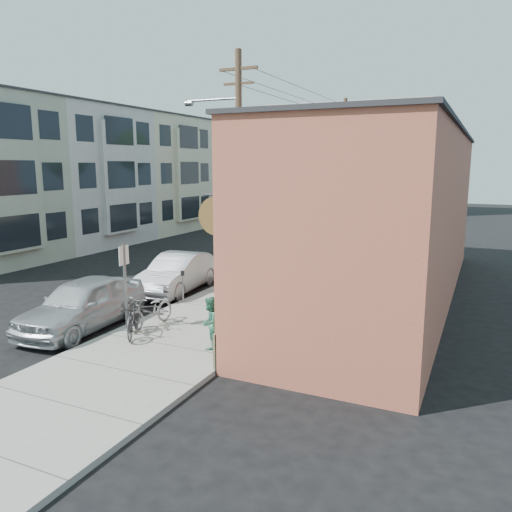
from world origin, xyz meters
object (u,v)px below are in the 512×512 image
at_px(patron_grey, 272,296).
at_px(parked_bike_b, 151,310).
at_px(parking_meter_far, 274,247).
at_px(bus, 307,207).
at_px(sign_post, 125,278).
at_px(car_3, 284,237).
at_px(parked_bike_a, 133,320).
at_px(car_1, 178,273).
at_px(patron_green, 210,323).
at_px(car_0, 83,304).
at_px(cyclist, 246,274).
at_px(parking_meter_near, 183,281).
at_px(tree_bare, 275,209).
at_px(car_4, 311,228).
at_px(patio_chair_a, 245,319).
at_px(patio_chair_b, 249,322).
at_px(tree_leafy_far, 361,146).
at_px(utility_pole_near, 238,163).
at_px(car_2, 244,250).
at_px(tree_leafy_mid, 331,157).

height_order(patron_grey, parked_bike_b, patron_grey).
bearing_deg(parking_meter_far, bus, 103.60).
distance_m(sign_post, car_3, 17.71).
bearing_deg(sign_post, parked_bike_a, -36.02).
height_order(sign_post, car_1, sign_post).
height_order(sign_post, car_3, sign_post).
relative_size(sign_post, patron_green, 1.85).
bearing_deg(car_0, cyclist, 51.87).
xyz_separation_m(parking_meter_near, parked_bike_b, (0.63, -2.85, -0.29)).
bearing_deg(car_0, car_3, 85.62).
bearing_deg(parked_bike_b, tree_bare, 95.56).
distance_m(parking_meter_near, parked_bike_a, 3.91).
height_order(parking_meter_near, patron_grey, patron_grey).
xyz_separation_m(patron_grey, car_4, (-5.40, 20.12, -0.31)).
xyz_separation_m(patio_chair_a, car_1, (-5.13, 3.94, 0.22)).
distance_m(patio_chair_b, patron_grey, 1.75).
distance_m(parking_meter_near, tree_leafy_far, 26.46).
xyz_separation_m(patron_green, car_0, (-4.87, 0.13, -0.06)).
bearing_deg(tree_leafy_far, parked_bike_a, -89.71).
distance_m(parked_bike_b, car_0, 2.29).
distance_m(parking_meter_far, patron_green, 13.08).
height_order(sign_post, patio_chair_a, sign_post).
bearing_deg(utility_pole_near, sign_post, -90.30).
distance_m(parking_meter_near, car_1, 2.34).
height_order(car_2, bus, bus).
distance_m(parked_bike_a, car_2, 12.74).
xyz_separation_m(patio_chair_b, bus, (-8.16, 28.77, 1.05)).
bearing_deg(tree_bare, tree_leafy_far, 90.00).
bearing_deg(car_3, car_1, -93.66).
xyz_separation_m(cyclist, car_0, (-3.44, -5.13, -0.29)).
bearing_deg(tree_leafy_far, car_3, -100.01).
distance_m(tree_leafy_far, patio_chair_a, 28.77).
height_order(parked_bike_a, car_1, car_1).
bearing_deg(patron_grey, tree_leafy_mid, -151.70).
bearing_deg(utility_pole_near, bus, 101.24).
bearing_deg(parked_bike_a, patron_grey, 16.32).
distance_m(tree_leafy_mid, patron_grey, 18.91).
distance_m(patio_chair_b, parked_bike_a, 3.55).
distance_m(tree_leafy_mid, bus, 11.10).
distance_m(parking_meter_near, parked_bike_b, 2.94).
height_order(tree_leafy_far, parked_bike_a, tree_leafy_far).
height_order(sign_post, parked_bike_a, sign_post).
relative_size(parking_meter_far, cyclist, 0.63).
height_order(tree_leafy_far, patron_green, tree_leafy_far).
bearing_deg(patio_chair_b, patron_grey, 103.21).
relative_size(tree_bare, car_0, 1.20).
relative_size(utility_pole_near, parked_bike_b, 4.87).
bearing_deg(parking_meter_near, patron_green, -48.09).
xyz_separation_m(tree_leafy_far, parked_bike_a, (0.15, -29.64, -6.13)).
bearing_deg(tree_bare, patron_grey, -67.74).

